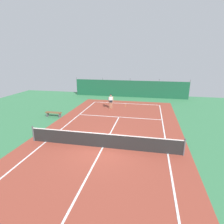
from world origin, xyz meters
TOP-DOWN VIEW (x-y plane):
  - ground_plane at (0.00, 0.00)m, footprint 36.00×36.00m
  - court_surface at (0.00, 0.00)m, footprint 11.02×26.60m
  - tennis_net at (0.00, 0.00)m, footprint 10.12×0.10m
  - back_fence at (-0.00, 16.38)m, footprint 16.30×0.98m
  - tennis_player at (-1.41, 9.20)m, footprint 0.58×0.82m
  - tennis_ball_near_player at (0.13, 1.60)m, footprint 0.07×0.07m
  - tennis_ball_midcourt at (0.09, 10.62)m, footprint 0.07×0.07m
  - parked_car at (-1.59, 18.07)m, footprint 2.24×4.31m
  - courtside_bench at (-6.31, 5.20)m, footprint 1.60×0.40m

SIDE VIEW (x-z plane):
  - ground_plane at x=0.00m, z-range 0.00..0.00m
  - court_surface at x=0.00m, z-range 0.00..0.01m
  - tennis_ball_near_player at x=0.13m, z-range 0.00..0.07m
  - tennis_ball_midcourt at x=0.09m, z-range 0.00..0.07m
  - courtside_bench at x=-6.31m, z-range 0.13..0.62m
  - tennis_net at x=0.00m, z-range -0.04..1.06m
  - back_fence at x=0.00m, z-range -0.68..2.02m
  - parked_car at x=-1.59m, z-range 0.00..1.68m
  - tennis_player at x=-1.41m, z-range 0.14..1.78m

